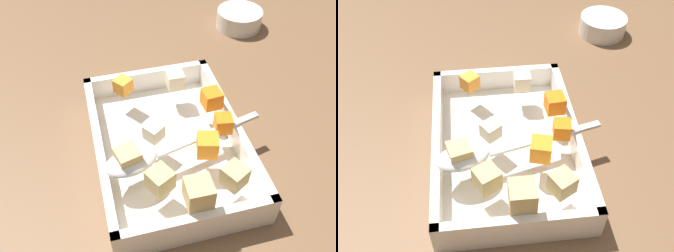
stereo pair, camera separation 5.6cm
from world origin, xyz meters
TOP-DOWN VIEW (x-y plane):
  - ground_plane at (0.00, 0.00)m, footprint 4.00×4.00m
  - baking_dish at (0.01, -0.01)m, footprint 0.31×0.22m
  - carrot_chunk_near_right at (0.11, 0.04)m, footprint 0.03×0.03m
  - carrot_chunk_near_left at (-0.05, -0.05)m, footprint 0.04×0.04m
  - carrot_chunk_rim_edge at (-0.01, -0.09)m, footprint 0.03×0.03m
  - carrot_chunk_far_left at (0.04, -0.09)m, footprint 0.03×0.03m
  - potato_chunk_corner_sw at (-0.04, 0.06)m, footprint 0.04×0.04m
  - potato_chunk_corner_ne at (0.10, -0.05)m, footprint 0.03×0.03m
  - potato_chunk_near_spoon at (-0.00, 0.01)m, footprint 0.03×0.03m
  - potato_chunk_front_center at (-0.12, -0.02)m, footprint 0.03×0.03m
  - potato_chunk_center at (-0.10, -0.07)m, footprint 0.04×0.04m
  - potato_chunk_heap_top at (-0.09, 0.03)m, footprint 0.04×0.04m
  - serving_spoon at (-0.04, 0.04)m, footprint 0.08×0.25m
  - small_prep_bowl at (0.33, -0.26)m, footprint 0.10×0.10m

SIDE VIEW (x-z plane):
  - ground_plane at x=0.00m, z-range 0.00..0.00m
  - baking_dish at x=0.01m, z-range -0.01..0.04m
  - small_prep_bowl at x=0.33m, z-range 0.00..0.04m
  - serving_spoon at x=-0.04m, z-range 0.05..0.07m
  - potato_chunk_near_spoon at x=0.00m, z-range 0.05..0.08m
  - carrot_chunk_near_right at x=0.11m, z-range 0.05..0.08m
  - carrot_chunk_rim_edge at x=-0.01m, z-range 0.05..0.08m
  - potato_chunk_corner_ne at x=0.10m, z-range 0.05..0.08m
  - carrot_chunk_far_left at x=0.04m, z-range 0.05..0.08m
  - potato_chunk_center at x=-0.10m, z-range 0.05..0.08m
  - carrot_chunk_near_left at x=-0.05m, z-range 0.05..0.08m
  - potato_chunk_heap_top at x=-0.09m, z-range 0.05..0.08m
  - potato_chunk_corner_sw at x=-0.04m, z-range 0.05..0.08m
  - potato_chunk_front_center at x=-0.12m, z-range 0.05..0.09m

